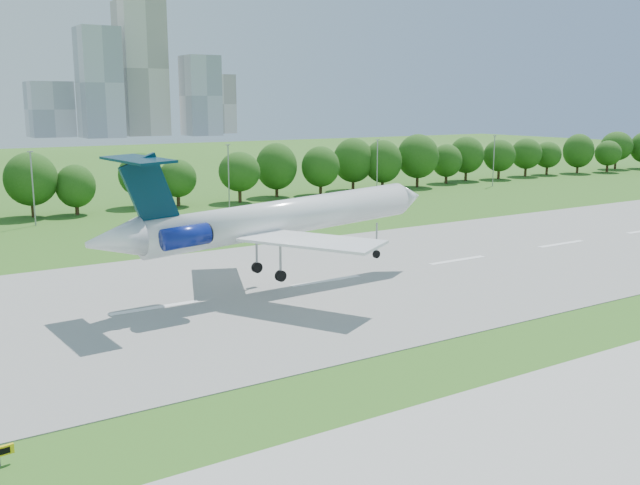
{
  "coord_description": "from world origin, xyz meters",
  "views": [
    {
      "loc": [
        -42.46,
        -40.49,
        19.84
      ],
      "look_at": [
        -5.26,
        18.0,
        6.22
      ],
      "focal_mm": 40.0,
      "sensor_mm": 36.0,
      "label": 1
    }
  ],
  "objects": [
    {
      "name": "airliner",
      "position": [
        -7.3,
        24.87,
        7.88
      ],
      "size": [
        41.39,
        30.09,
        13.77
      ],
      "rotation": [
        0.0,
        -0.04,
        0.06
      ],
      "color": "white",
      "rests_on": "ground"
    },
    {
      "name": "tree_line",
      "position": [
        0.0,
        92.0,
        6.19
      ],
      "size": [
        288.4,
        8.4,
        10.4
      ],
      "color": "#382314",
      "rests_on": "ground"
    },
    {
      "name": "light_poles",
      "position": [
        -2.5,
        82.0,
        6.34
      ],
      "size": [
        175.9,
        0.25,
        12.19
      ],
      "color": "gray",
      "rests_on": "ground"
    },
    {
      "name": "runway",
      "position": [
        0.0,
        25.0,
        0.04
      ],
      "size": [
        400.0,
        45.0,
        0.08
      ],
      "primitive_type": "cube",
      "color": "gray",
      "rests_on": "ground"
    },
    {
      "name": "ground",
      "position": [
        0.0,
        0.0,
        0.0
      ],
      "size": [
        600.0,
        600.0,
        0.0
      ],
      "primitive_type": "plane",
      "color": "#2A5516",
      "rests_on": "ground"
    },
    {
      "name": "skyline",
      "position": [
        100.16,
        390.61,
        30.46
      ],
      "size": [
        127.0,
        52.0,
        80.0
      ],
      "color": "#B2B2B7",
      "rests_on": "ground"
    }
  ]
}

